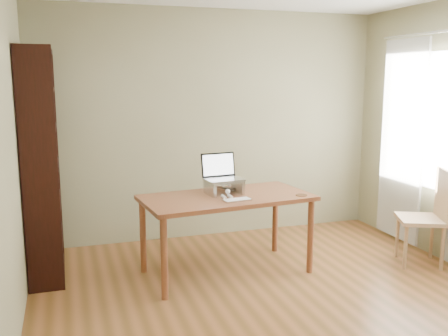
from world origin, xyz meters
TOP-DOWN VIEW (x-y plane):
  - room at (0.03, 0.01)m, footprint 4.04×4.54m
  - bookshelf at (-1.83, 1.55)m, footprint 0.30×0.90m
  - curtains at (1.92, 0.80)m, footprint 0.03×1.90m
  - desk at (-0.21, 1.06)m, footprint 1.64×0.95m
  - laptop_stand at (-0.21, 1.14)m, footprint 0.32×0.25m
  - laptop at (-0.21, 1.20)m, footprint 0.37×0.32m
  - keyboard at (-0.19, 0.84)m, footprint 0.27×0.14m
  - coaster at (0.46, 0.86)m, footprint 0.11×0.11m
  - cat at (-0.24, 1.17)m, footprint 0.24×0.48m
  - chair at (1.76, 0.68)m, footprint 0.57×0.56m

SIDE VIEW (x-z plane):
  - chair at x=1.76m, z-range 0.04..1.00m
  - desk at x=-0.21m, z-range 0.29..1.04m
  - coaster at x=0.46m, z-range 0.75..0.76m
  - keyboard at x=-0.19m, z-range 0.75..0.77m
  - cat at x=-0.24m, z-range 0.74..0.89m
  - laptop_stand at x=-0.21m, z-range 0.77..0.90m
  - laptop at x=-0.21m, z-range 0.82..1.06m
  - bookshelf at x=-1.83m, z-range 0.00..2.10m
  - curtains at x=1.92m, z-range 0.05..2.29m
  - room at x=0.03m, z-range -0.02..2.62m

